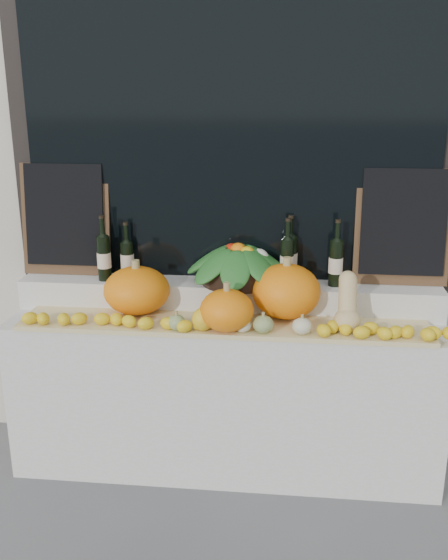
{
  "coord_description": "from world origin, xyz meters",
  "views": [
    {
      "loc": [
        0.31,
        -1.56,
        2.09
      ],
      "look_at": [
        0.0,
        1.45,
        1.12
      ],
      "focal_mm": 40.0,
      "sensor_mm": 36.0,
      "label": 1
    }
  ],
  "objects_px": {
    "pumpkin_right": "(286,291)",
    "wine_bottle_tall": "(290,258)",
    "pumpkin_left": "(137,290)",
    "butternut_squash": "(347,305)",
    "produce_bowl": "(238,263)"
  },
  "relations": [
    {
      "from": "pumpkin_right",
      "to": "wine_bottle_tall",
      "type": "xyz_separation_m",
      "value": [
        0.01,
        0.21,
        0.12
      ]
    },
    {
      "from": "pumpkin_left",
      "to": "pumpkin_right",
      "type": "height_order",
      "value": "pumpkin_right"
    },
    {
      "from": "butternut_squash",
      "to": "produce_bowl",
      "type": "distance_m",
      "value": 0.64
    },
    {
      "from": "pumpkin_left",
      "to": "butternut_squash",
      "type": "xyz_separation_m",
      "value": [
        1.09,
        -0.11,
        0.0
      ]
    },
    {
      "from": "wine_bottle_tall",
      "to": "produce_bowl",
      "type": "bearing_deg",
      "value": -165.8
    },
    {
      "from": "butternut_squash",
      "to": "pumpkin_left",
      "type": "bearing_deg",
      "value": 174.06
    },
    {
      "from": "pumpkin_left",
      "to": "pumpkin_right",
      "type": "relative_size",
      "value": 0.98
    },
    {
      "from": "pumpkin_right",
      "to": "wine_bottle_tall",
      "type": "distance_m",
      "value": 0.24
    },
    {
      "from": "produce_bowl",
      "to": "wine_bottle_tall",
      "type": "xyz_separation_m",
      "value": [
        0.28,
        0.07,
        0.02
      ]
    },
    {
      "from": "butternut_squash",
      "to": "produce_bowl",
      "type": "xyz_separation_m",
      "value": [
        -0.57,
        0.27,
        0.12
      ]
    },
    {
      "from": "pumpkin_left",
      "to": "wine_bottle_tall",
      "type": "xyz_separation_m",
      "value": [
        0.8,
        0.23,
        0.14
      ]
    },
    {
      "from": "pumpkin_left",
      "to": "butternut_squash",
      "type": "height_order",
      "value": "butternut_squash"
    },
    {
      "from": "butternut_squash",
      "to": "wine_bottle_tall",
      "type": "xyz_separation_m",
      "value": [
        -0.29,
        0.34,
        0.14
      ]
    },
    {
      "from": "pumpkin_left",
      "to": "wine_bottle_tall",
      "type": "relative_size",
      "value": 0.96
    },
    {
      "from": "pumpkin_left",
      "to": "produce_bowl",
      "type": "height_order",
      "value": "produce_bowl"
    }
  ]
}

